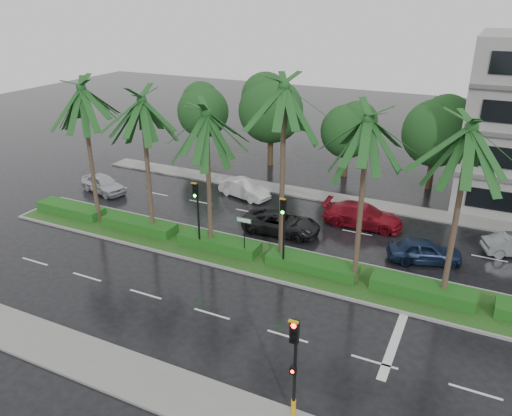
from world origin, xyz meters
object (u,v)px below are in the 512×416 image
at_px(street_sign, 244,228).
at_px(car_silver, 103,184).
at_px(signal_median_left, 197,206).
at_px(car_darkgrey, 281,223).
at_px(car_blue, 425,251).
at_px(car_white, 244,189).
at_px(signal_near, 294,365).
at_px(car_red, 363,215).

distance_m(street_sign, car_silver, 15.87).
bearing_deg(signal_median_left, car_darkgrey, 52.37).
bearing_deg(car_blue, car_white, 54.14).
xyz_separation_m(car_silver, car_blue, (24.50, -0.57, -0.00)).
distance_m(signal_median_left, car_silver, 13.26).
xyz_separation_m(signal_near, car_white, (-11.50, 18.71, -1.81)).
height_order(signal_near, car_darkgrey, signal_near).
relative_size(signal_median_left, car_blue, 1.04).
xyz_separation_m(signal_near, car_silver, (-22.00, 14.85, -1.79)).
bearing_deg(car_blue, signal_near, 151.76).
relative_size(car_white, car_red, 0.79).
distance_m(signal_near, car_blue, 14.61).
distance_m(car_silver, car_white, 11.19).
xyz_separation_m(street_sign, car_darkgrey, (0.50, 4.36, -1.42)).
bearing_deg(car_blue, car_darkgrey, 72.03).
distance_m(signal_median_left, car_red, 11.46).
distance_m(signal_near, car_silver, 26.60).
bearing_deg(signal_near, signal_median_left, 135.91).
xyz_separation_m(car_red, car_blue, (4.50, -3.30, -0.06)).
distance_m(car_white, car_darkgrey, 6.71).
bearing_deg(car_red, car_blue, -128.88).
bearing_deg(street_sign, car_white, 116.98).
relative_size(street_sign, car_darkgrey, 0.51).
height_order(car_silver, car_darkgrey, car_silver).
relative_size(signal_median_left, car_darkgrey, 0.86).
relative_size(signal_near, car_red, 0.82).
xyz_separation_m(street_sign, car_white, (-4.50, 8.84, -1.43)).
xyz_separation_m(signal_near, car_red, (-2.00, 17.58, -1.73)).
bearing_deg(car_white, signal_near, -134.03).
bearing_deg(car_white, car_red, -82.37).
bearing_deg(car_silver, car_blue, -77.11).
distance_m(signal_near, car_white, 22.04).
height_order(signal_median_left, car_white, signal_median_left).
bearing_deg(car_darkgrey, car_blue, -93.07).
height_order(signal_near, street_sign, signal_near).
bearing_deg(car_blue, street_sign, 96.60).
bearing_deg(car_darkgrey, car_silver, 84.30).
distance_m(signal_median_left, street_sign, 3.13).
distance_m(car_silver, car_blue, 24.51).
height_order(street_sign, car_white, street_sign).
relative_size(signal_near, car_blue, 1.04).
xyz_separation_m(signal_median_left, car_red, (8.00, 7.89, -2.23)).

